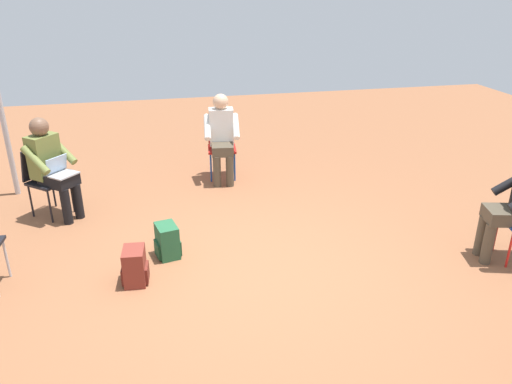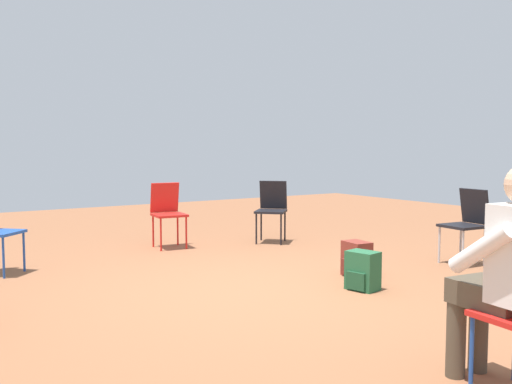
{
  "view_description": "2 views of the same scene",
  "coord_description": "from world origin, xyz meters",
  "views": [
    {
      "loc": [
        0.92,
        4.18,
        2.74
      ],
      "look_at": [
        -0.0,
        -0.04,
        0.87
      ],
      "focal_mm": 35.0,
      "sensor_mm": 36.0,
      "label": 1
    },
    {
      "loc": [
        -2.84,
        -4.33,
        1.32
      ],
      "look_at": [
        0.21,
        0.32,
        0.88
      ],
      "focal_mm": 40.0,
      "sensor_mm": 36.0,
      "label": 2
    }
  ],
  "objects": [
    {
      "name": "person_with_laptop",
      "position": [
        2.11,
        -1.79,
        0.69
      ],
      "size": [
        0.64,
        0.63,
        1.24
      ],
      "rotation": [
        0.0,
        0.0,
        0.85
      ],
      "color": "black",
      "rests_on": "ground"
    },
    {
      "name": "backpack_by_empty_chair",
      "position": [
        0.85,
        -0.52,
        0.16
      ],
      "size": [
        0.29,
        0.32,
        0.36
      ],
      "rotation": [
        0.0,
        0.0,
        4.92
      ],
      "color": "#235B38",
      "rests_on": "ground"
    },
    {
      "name": "ground_plane",
      "position": [
        0.0,
        0.0,
        0.0
      ],
      "size": [
        16.04,
        16.04,
        0.0
      ],
      "primitive_type": "plane",
      "color": "brown"
    },
    {
      "name": "chair_south",
      "position": [
        -0.08,
        -2.73,
        0.5
      ],
      "size": [
        0.44,
        0.48,
        0.85
      ],
      "rotation": [
        0.0,
        0.0,
        -0.11
      ],
      "color": "red",
      "rests_on": "ground"
    },
    {
      "name": "chair_southeast",
      "position": [
        2.24,
        -1.9,
        0.5
      ],
      "size": [
        0.59,
        0.58,
        0.85
      ],
      "rotation": [
        0.0,
        0.0,
        0.85
      ],
      "color": "black",
      "rests_on": "ground"
    },
    {
      "name": "person_in_white",
      "position": [
        -0.06,
        -2.56,
        0.69
      ],
      "size": [
        0.53,
        0.55,
        1.24
      ],
      "rotation": [
        0.0,
        0.0,
        -0.11
      ],
      "color": "#4C4233",
      "rests_on": "ground"
    },
    {
      "name": "backpack_near_laptop_user",
      "position": [
        1.18,
        -0.09,
        0.16
      ],
      "size": [
        0.27,
        0.3,
        0.36
      ],
      "rotation": [
        0.0,
        0.0,
        1.48
      ],
      "color": "maroon",
      "rests_on": "ground"
    },
    {
      "name": "tent_pole_near",
      "position": [
        2.77,
        -2.64,
        1.17
      ],
      "size": [
        0.07,
        0.07,
        2.35
      ],
      "primitive_type": "cylinder",
      "color": "#B2B2B7",
      "rests_on": "ground"
    }
  ]
}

